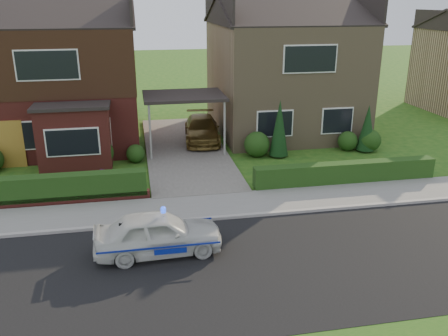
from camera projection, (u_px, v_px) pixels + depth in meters
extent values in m
plane|color=#1E5115|center=(229.00, 268.00, 13.10)|extent=(120.00, 120.00, 0.00)
cube|color=black|center=(229.00, 268.00, 13.10)|extent=(60.00, 6.00, 0.02)
cube|color=#9E9993|center=(212.00, 219.00, 15.90)|extent=(60.00, 0.16, 0.12)
cube|color=slate|center=(207.00, 206.00, 16.87)|extent=(60.00, 2.00, 0.10)
cube|color=#666059|center=(185.00, 149.00, 23.25)|extent=(3.80, 12.00, 0.12)
cube|color=maroon|center=(63.00, 85.00, 24.05)|extent=(7.20, 8.00, 5.80)
cube|color=white|center=(18.00, 136.00, 20.56)|extent=(1.80, 0.08, 1.30)
cube|color=white|center=(93.00, 132.00, 21.11)|extent=(1.60, 0.08, 1.30)
cube|color=white|center=(47.00, 65.00, 19.82)|extent=(2.60, 0.08, 1.30)
cube|color=black|center=(60.00, 56.00, 23.56)|extent=(7.26, 8.06, 2.90)
cube|color=maroon|center=(75.00, 139.00, 20.37)|extent=(3.00, 1.40, 2.70)
cube|color=black|center=(71.00, 106.00, 19.90)|extent=(3.20, 1.60, 0.14)
cube|color=#947C5B|center=(283.00, 78.00, 26.09)|extent=(7.20, 8.00, 5.80)
cube|color=white|center=(275.00, 124.00, 22.60)|extent=(1.80, 0.08, 1.30)
cube|color=white|center=(337.00, 121.00, 23.15)|extent=(1.60, 0.08, 1.30)
cube|color=white|center=(310.00, 59.00, 21.86)|extent=(2.60, 0.08, 1.30)
cube|color=black|center=(184.00, 96.00, 22.36)|extent=(3.80, 3.00, 0.14)
cylinder|color=gray|center=(150.00, 133.00, 21.22)|extent=(0.10, 0.10, 2.70)
cylinder|color=gray|center=(225.00, 129.00, 21.82)|extent=(0.10, 0.10, 2.70)
cube|color=maroon|center=(41.00, 202.00, 16.92)|extent=(7.70, 0.25, 0.36)
cube|color=#163310|center=(43.00, 205.00, 17.12)|extent=(7.50, 0.55, 0.90)
cube|color=#163310|center=(344.00, 184.00, 19.07)|extent=(7.50, 0.55, 0.80)
sphere|color=#163310|center=(98.00, 153.00, 20.77)|extent=(1.32, 1.32, 1.32)
sphere|color=#163310|center=(136.00, 154.00, 21.41)|extent=(0.84, 0.84, 0.84)
sphere|color=#163310|center=(257.00, 144.00, 22.15)|extent=(1.20, 1.20, 1.20)
sphere|color=#163310|center=(348.00, 141.00, 23.09)|extent=(0.96, 0.96, 0.96)
sphere|color=#163310|center=(370.00, 140.00, 22.97)|extent=(1.08, 1.08, 1.08)
cone|color=black|center=(279.00, 130.00, 21.91)|extent=(0.90, 0.90, 2.60)
cone|color=black|center=(367.00, 129.00, 22.75)|extent=(0.90, 0.90, 2.20)
imported|color=silver|center=(158.00, 234.00, 13.67)|extent=(1.63, 3.74, 1.25)
sphere|color=#193FF2|center=(164.00, 211.00, 13.46)|extent=(0.17, 0.17, 0.17)
cube|color=navy|center=(160.00, 248.00, 13.00)|extent=(3.38, 0.02, 0.05)
cube|color=navy|center=(157.00, 224.00, 14.37)|extent=(3.38, 0.02, 0.05)
ellipsoid|color=black|center=(121.00, 230.00, 13.31)|extent=(0.22, 0.17, 0.21)
sphere|color=white|center=(122.00, 232.00, 13.26)|extent=(0.11, 0.11, 0.11)
sphere|color=black|center=(121.00, 226.00, 13.24)|extent=(0.13, 0.13, 0.13)
cone|color=black|center=(120.00, 224.00, 13.22)|extent=(0.04, 0.04, 0.05)
cone|color=black|center=(123.00, 224.00, 13.24)|extent=(0.04, 0.04, 0.05)
imported|color=brown|center=(202.00, 129.00, 24.24)|extent=(2.11, 4.36, 1.22)
imported|color=gray|center=(134.00, 182.00, 18.29)|extent=(0.46, 0.41, 0.72)
imported|color=gray|center=(104.00, 178.00, 18.74)|extent=(0.46, 0.46, 0.68)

